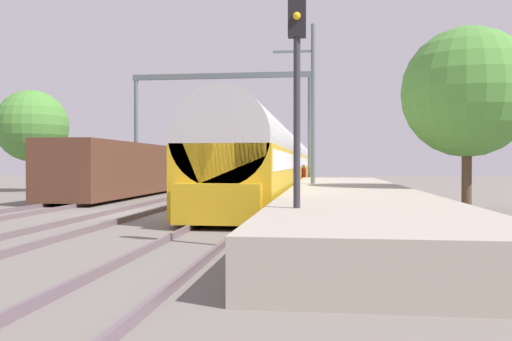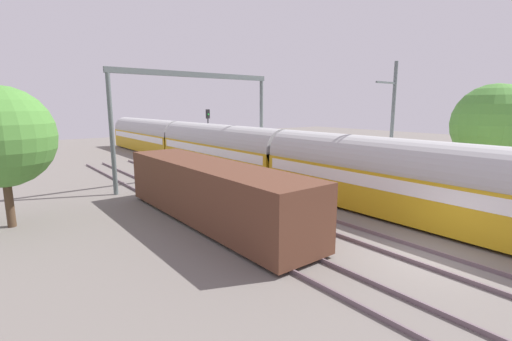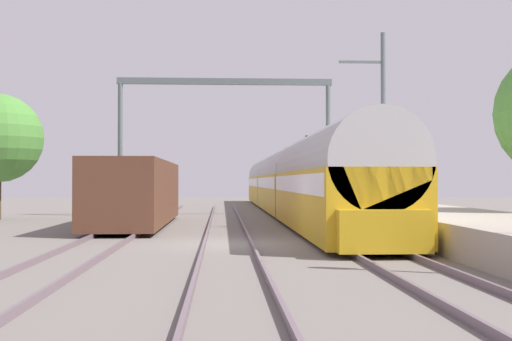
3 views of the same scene
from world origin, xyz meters
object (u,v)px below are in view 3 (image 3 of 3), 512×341
at_px(passenger_train, 288,181).
at_px(railway_signal_far, 308,162).
at_px(catenary_gantry, 225,118).
at_px(freight_car, 137,193).
at_px(person_crossing, 321,198).

bearing_deg(passenger_train, railway_signal_far, 69.68).
bearing_deg(passenger_train, catenary_gantry, -140.81).
bearing_deg(freight_car, catenary_gantry, 64.74).
height_order(freight_car, railway_signal_far, railway_signal_far).
xyz_separation_m(passenger_train, freight_car, (-7.86, -11.54, -0.50)).
relative_size(passenger_train, freight_car, 3.78).
height_order(freight_car, person_crossing, freight_car).
bearing_deg(person_crossing, catenary_gantry, 102.03).
distance_m(person_crossing, catenary_gantry, 7.19).
distance_m(freight_car, catenary_gantry, 10.10).
distance_m(person_crossing, railway_signal_far, 8.34).
xyz_separation_m(freight_car, railway_signal_far, (9.78, 16.71, 1.84)).
height_order(passenger_train, catenary_gantry, catenary_gantry).
xyz_separation_m(person_crossing, catenary_gantry, (-5.53, -0.37, 4.58)).
xyz_separation_m(freight_car, catenary_gantry, (3.93, 8.33, 4.14)).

